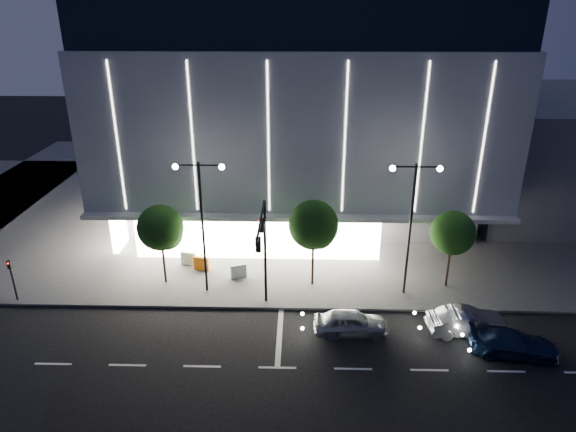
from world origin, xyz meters
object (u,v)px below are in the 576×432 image
Objects in this scene: street_lamp_west at (202,209)px; tree_mid at (314,227)px; tree_left at (161,230)px; tree_right at (453,235)px; car_third at (514,344)px; ped_signal_far at (12,276)px; barrier_a at (201,264)px; car_second at (467,322)px; barrier_b at (188,259)px; car_lead at (351,323)px; barrier_d at (238,271)px; street_lamp_east at (412,211)px; traffic_mast at (263,242)px.

street_lamp_west reaches higher than tree_mid.
tree_left reaches higher than tree_right.
ped_signal_far is at bearing 89.18° from car_third.
barrier_a is at bearing 174.17° from tree_right.
tree_left is at bearing 69.51° from car_second.
ped_signal_far reaches higher than barrier_a.
ped_signal_far is at bearing -141.44° from barrier_b.
tree_mid is at bearing -3.12° from barrier_b.
tree_mid is at bearing 2.03° from barrier_a.
tree_right is at bearing -0.00° from tree_left.
car_second is 4.15× the size of barrier_a.
barrier_a is (11.15, 4.25, -1.24)m from ped_signal_far.
tree_right reaches higher than car_lead.
tree_left reaches higher than barrier_d.
street_lamp_east is 9.37m from car_third.
car_third is (20.81, -7.06, -3.35)m from tree_left.
tree_mid reaches higher than ped_signal_far.
tree_right is 9.30m from car_lead.
car_third is 21.94m from barrier_b.
tree_left reaches higher than car_third.
ped_signal_far is at bearing 172.28° from barrier_d.
car_lead reaches higher than barrier_d.
car_second is at bearing -91.86° from tree_right.
street_lamp_west is at bearing 146.35° from traffic_mast.
barrier_d is (3.84, -1.79, 0.00)m from barrier_b.
tree_right is 5.01× the size of barrier_d.
ped_signal_far is 30.20m from car_third.
tree_mid is (-5.97, 1.02, -1.62)m from street_lamp_east.
street_lamp_west is at bearing 62.92° from car_lead.
tree_left is 5.98m from barrier_d.
tree_mid is at bearing 8.26° from street_lamp_west.
barrier_a is at bearing 39.11° from tree_left.
street_lamp_east is at bearing -3.65° from tree_left.
barrier_a is (-16.71, 6.86, -0.10)m from car_second.
street_lamp_east is 1.92× the size of car_third.
ped_signal_far is 14.32m from barrier_d.
tree_left is 0.93× the size of tree_mid.
tree_mid is 9.01m from tree_right.
ped_signal_far is at bearing -172.87° from street_lamp_west.
barrier_b is (-8.96, 2.46, -3.68)m from tree_mid.
car_third is at bearing -18.72° from street_lamp_west.
barrier_b is (-11.05, 7.82, -0.08)m from car_lead.
barrier_a is (-13.85, 2.74, -5.31)m from street_lamp_east.
street_lamp_west is at bearing -171.74° from tree_mid.
car_third is (29.83, -4.54, -1.21)m from ped_signal_far.
traffic_mast is 14.89m from car_third.
ped_signal_far is at bearing 80.72° from car_lead.
barrier_a is at bearing 107.26° from street_lamp_west.
street_lamp_west is 16.19m from tree_right.
street_lamp_east is 7.23m from car_second.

